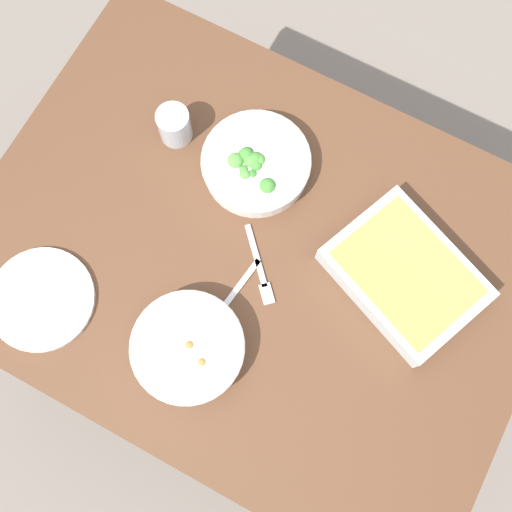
% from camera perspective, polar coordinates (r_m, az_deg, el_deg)
% --- Properties ---
extents(ground_plane, '(6.00, 6.00, 0.00)m').
position_cam_1_polar(ground_plane, '(2.05, 0.00, -5.24)').
color(ground_plane, slate).
extents(dining_table, '(1.20, 0.90, 0.74)m').
position_cam_1_polar(dining_table, '(1.41, 0.00, -0.92)').
color(dining_table, brown).
rests_on(dining_table, ground_plane).
extents(stew_bowl, '(0.23, 0.23, 0.06)m').
position_cam_1_polar(stew_bowl, '(1.27, -6.17, -8.29)').
color(stew_bowl, white).
rests_on(stew_bowl, dining_table).
extents(broccoli_bowl, '(0.24, 0.24, 0.07)m').
position_cam_1_polar(broccoli_bowl, '(1.36, -0.02, 8.39)').
color(broccoli_bowl, white).
rests_on(broccoli_bowl, dining_table).
extents(baking_dish, '(0.36, 0.32, 0.06)m').
position_cam_1_polar(baking_dish, '(1.32, 13.37, -1.67)').
color(baking_dish, silver).
rests_on(baking_dish, dining_table).
extents(drink_cup, '(0.07, 0.07, 0.08)m').
position_cam_1_polar(drink_cup, '(1.40, -7.39, 11.60)').
color(drink_cup, '#B2BCC6').
rests_on(drink_cup, dining_table).
extents(side_plate, '(0.22, 0.22, 0.01)m').
position_cam_1_polar(side_plate, '(1.37, -18.88, -3.74)').
color(side_plate, white).
rests_on(side_plate, dining_table).
extents(spoon_by_stew, '(0.04, 0.18, 0.01)m').
position_cam_1_polar(spoon_by_stew, '(1.30, -2.84, -4.20)').
color(spoon_by_stew, silver).
rests_on(spoon_by_stew, dining_table).
extents(fork_on_table, '(0.13, 0.14, 0.01)m').
position_cam_1_polar(fork_on_table, '(1.31, 0.38, -1.30)').
color(fork_on_table, silver).
rests_on(fork_on_table, dining_table).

